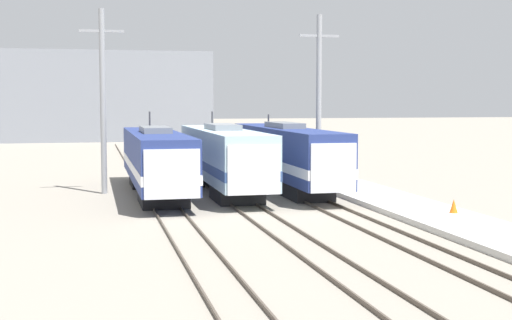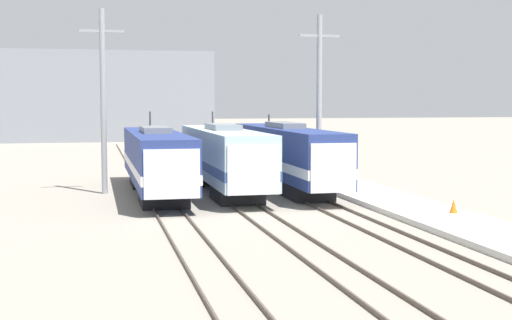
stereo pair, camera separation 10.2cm
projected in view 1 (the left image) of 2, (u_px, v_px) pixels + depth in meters
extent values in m
plane|color=gray|center=(251.00, 211.00, 37.61)|extent=(400.00, 400.00, 0.00)
cube|color=#4C4238|center=(156.00, 213.00, 36.48)|extent=(0.07, 120.00, 0.15)
cube|color=#4C4238|center=(183.00, 212.00, 36.80)|extent=(0.07, 120.00, 0.15)
cube|color=#4C4238|center=(237.00, 210.00, 37.44)|extent=(0.07, 120.00, 0.15)
cube|color=#4C4238|center=(264.00, 209.00, 37.77)|extent=(0.07, 120.00, 0.15)
cube|color=#4C4238|center=(315.00, 207.00, 38.41)|extent=(0.07, 120.00, 0.15)
cube|color=#4C4238|center=(340.00, 206.00, 38.74)|extent=(0.07, 120.00, 0.15)
cube|color=black|center=(163.00, 196.00, 39.77)|extent=(2.57, 4.05, 0.95)
cube|color=black|center=(150.00, 179.00, 48.70)|extent=(2.57, 4.05, 0.95)
cube|color=navy|center=(155.00, 156.00, 44.07)|extent=(3.03, 18.39, 2.91)
cube|color=silver|center=(156.00, 165.00, 44.12)|extent=(3.07, 18.43, 0.52)
cube|color=silver|center=(170.00, 172.00, 36.00)|extent=(2.78, 1.92, 2.48)
cube|color=black|center=(172.00, 163.00, 35.10)|extent=(2.37, 0.08, 0.69)
cube|color=slate|center=(155.00, 130.00, 43.94)|extent=(1.66, 4.60, 0.35)
cylinder|color=#38383D|center=(150.00, 121.00, 47.83)|extent=(0.12, 0.12, 1.23)
cube|color=#232326|center=(237.00, 193.00, 41.19)|extent=(2.58, 3.92, 0.95)
cube|color=#232326|center=(211.00, 177.00, 49.84)|extent=(2.58, 3.92, 0.95)
cube|color=#9EBCCC|center=(223.00, 153.00, 45.35)|extent=(3.03, 17.81, 3.04)
cube|color=navy|center=(223.00, 163.00, 45.40)|extent=(3.07, 17.85, 0.55)
cube|color=silver|center=(251.00, 169.00, 37.48)|extent=(2.79, 1.75, 2.58)
cube|color=black|center=(254.00, 159.00, 36.66)|extent=(2.37, 0.08, 0.72)
cube|color=gray|center=(223.00, 127.00, 45.21)|extent=(1.67, 4.45, 0.35)
cylinder|color=#38383D|center=(212.00, 119.00, 48.99)|extent=(0.12, 0.12, 1.09)
cube|color=black|center=(306.00, 190.00, 42.50)|extent=(2.33, 4.31, 0.95)
cube|color=black|center=(266.00, 174.00, 52.00)|extent=(2.33, 4.31, 0.95)
cube|color=navy|center=(284.00, 151.00, 47.08)|extent=(2.74, 19.57, 3.09)
cube|color=silver|center=(284.00, 160.00, 47.13)|extent=(2.78, 19.61, 0.56)
cube|color=silver|center=(327.00, 166.00, 38.60)|extent=(2.52, 2.25, 2.63)
cube|color=black|center=(334.00, 157.00, 37.53)|extent=(2.14, 0.08, 0.74)
cube|color=slate|center=(284.00, 125.00, 46.94)|extent=(1.51, 4.89, 0.35)
cylinder|color=#38383D|center=(268.00, 120.00, 51.10)|extent=(0.12, 0.12, 0.81)
cylinder|color=gray|center=(103.00, 102.00, 44.16)|extent=(0.36, 0.36, 11.47)
cube|color=gray|center=(102.00, 31.00, 43.80)|extent=(2.72, 0.16, 0.16)
cylinder|color=gray|center=(319.00, 102.00, 47.33)|extent=(0.36, 0.36, 11.47)
cube|color=gray|center=(319.00, 36.00, 46.97)|extent=(2.72, 0.16, 0.16)
cube|color=beige|center=(397.00, 203.00, 39.48)|extent=(4.00, 120.00, 0.29)
cone|color=orange|center=(454.00, 206.00, 35.04)|extent=(0.40, 0.40, 0.67)
cube|color=gray|center=(68.00, 96.00, 103.13)|extent=(41.33, 8.20, 13.03)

